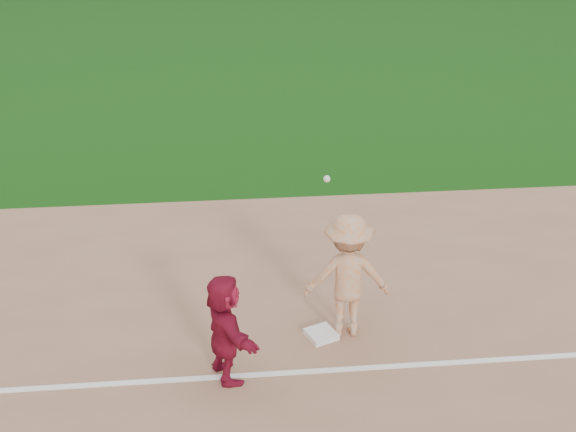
{
  "coord_description": "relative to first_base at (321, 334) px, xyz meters",
  "views": [
    {
      "loc": [
        -1.0,
        -8.73,
        6.31
      ],
      "look_at": [
        0.0,
        1.5,
        1.3
      ],
      "focal_mm": 45.0,
      "sensor_mm": 36.0,
      "label": 1
    }
  ],
  "objects": [
    {
      "name": "base_runner",
      "position": [
        -1.41,
        -0.77,
        0.74
      ],
      "size": [
        0.89,
        1.53,
        1.57
      ],
      "primitive_type": "imported",
      "rotation": [
        0.0,
        0.0,
        1.89
      ],
      "color": "maroon",
      "rests_on": "infield_dirt"
    },
    {
      "name": "first_base_play",
      "position": [
        0.38,
        0.11,
        0.92
      ],
      "size": [
        1.28,
        0.78,
        2.59
      ],
      "color": "#ACACAF",
      "rests_on": "infield_dirt"
    },
    {
      "name": "ground",
      "position": [
        -0.35,
        0.0,
        -0.07
      ],
      "size": [
        160.0,
        160.0,
        0.0
      ],
      "primitive_type": "plane",
      "color": "#12430D",
      "rests_on": "ground"
    },
    {
      "name": "first_base",
      "position": [
        0.0,
        0.0,
        0.0
      ],
      "size": [
        0.52,
        0.52,
        0.09
      ],
      "primitive_type": "cube",
      "rotation": [
        0.0,
        0.0,
        0.38
      ],
      "color": "white",
      "rests_on": "infield_dirt"
    },
    {
      "name": "foul_line",
      "position": [
        -0.35,
        -0.8,
        -0.04
      ],
      "size": [
        60.0,
        0.1,
        0.01
      ],
      "primitive_type": "cube",
      "color": "white",
      "rests_on": "infield_dirt"
    }
  ]
}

